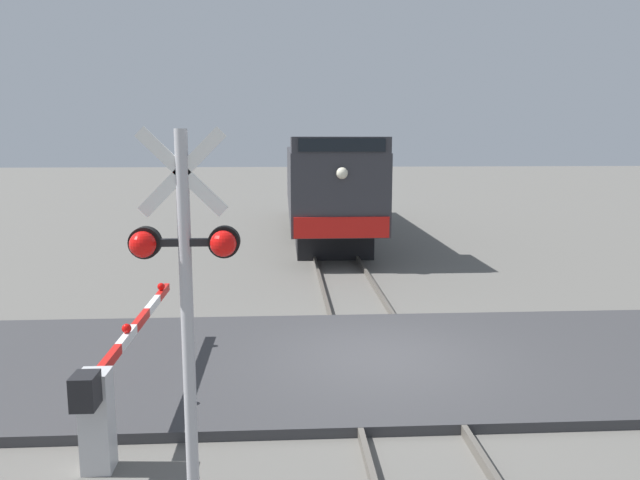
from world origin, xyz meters
TOP-DOWN VIEW (x-y plane):
  - ground_plane at (0.00, 0.00)m, footprint 160.00×160.00m
  - rail_track_left at (-0.72, 0.00)m, footprint 0.08×80.00m
  - rail_track_right at (0.72, 0.00)m, footprint 0.08×80.00m
  - road_surface at (0.00, 0.00)m, footprint 36.00×5.45m
  - locomotive at (0.00, 15.38)m, footprint 3.05×15.78m
  - crossing_signal at (-2.80, -4.01)m, footprint 1.18×0.33m
  - crossing_gate at (-4.04, -2.76)m, footprint 0.36×5.26m

SIDE VIEW (x-z plane):
  - ground_plane at x=0.00m, z-range 0.00..0.00m
  - rail_track_left at x=-0.72m, z-range 0.00..0.15m
  - rail_track_right at x=0.72m, z-range 0.00..0.15m
  - road_surface at x=0.00m, z-range 0.00..0.15m
  - crossing_gate at x=-4.04m, z-range 0.16..1.54m
  - locomotive at x=0.00m, z-range 0.11..4.21m
  - crossing_signal at x=-2.80m, z-range 0.52..4.69m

